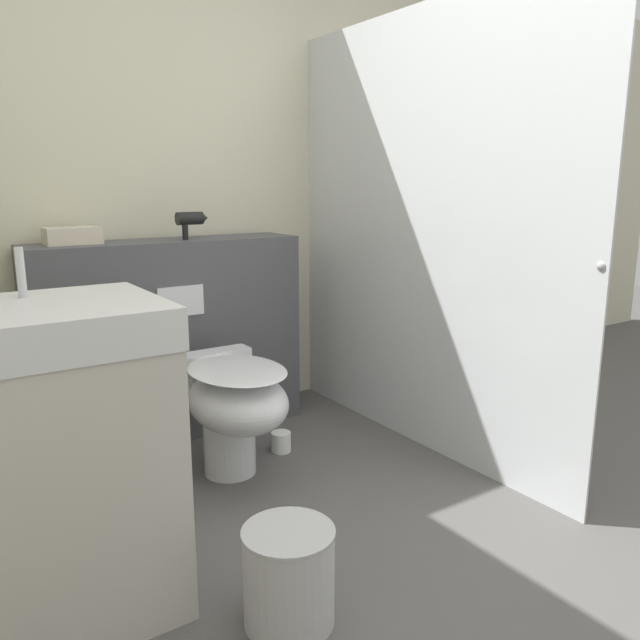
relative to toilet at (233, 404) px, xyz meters
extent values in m
plane|color=#565451|center=(0.38, -1.14, -0.32)|extent=(12.00, 12.00, 0.00)
cube|color=beige|center=(0.38, 0.82, 0.93)|extent=(8.00, 0.06, 2.50)
cube|color=#4C4C51|center=(-0.03, 0.61, 0.16)|extent=(1.28, 0.31, 0.96)
cube|color=white|center=(-0.03, 0.45, 0.37)|extent=(0.22, 0.01, 0.14)
cube|color=silver|center=(0.90, -0.14, 0.67)|extent=(0.01, 1.85, 1.98)
sphere|color=#B2B2B7|center=(0.90, -1.03, 0.63)|extent=(0.04, 0.04, 0.04)
cylinder|color=white|center=(0.00, 0.05, -0.16)|extent=(0.22, 0.22, 0.33)
ellipsoid|color=white|center=(0.00, -0.04, 0.03)|extent=(0.39, 0.51, 0.25)
ellipsoid|color=white|center=(0.00, -0.04, 0.16)|extent=(0.38, 0.50, 0.02)
cube|color=white|center=(0.00, 0.24, 0.09)|extent=(0.38, 0.10, 0.17)
cube|color=beige|center=(-0.80, -0.50, 0.07)|extent=(0.64, 0.50, 0.80)
cube|color=white|center=(-0.80, -0.50, 0.53)|extent=(0.65, 0.51, 0.11)
cylinder|color=silver|center=(-0.80, -0.36, 0.66)|extent=(0.02, 0.02, 0.14)
cylinder|color=black|center=(0.08, 0.57, 0.74)|extent=(0.12, 0.06, 0.06)
cone|color=black|center=(0.15, 0.57, 0.74)|extent=(0.03, 0.05, 0.05)
cylinder|color=black|center=(0.05, 0.57, 0.69)|extent=(0.03, 0.03, 0.09)
cube|color=beige|center=(-0.44, 0.64, 0.68)|extent=(0.23, 0.14, 0.07)
cylinder|color=white|center=(0.29, 0.11, -0.28)|extent=(0.09, 0.09, 0.09)
cylinder|color=silver|center=(-0.28, -0.90, -0.19)|extent=(0.26, 0.26, 0.27)
cylinder|color=silver|center=(-0.28, -0.90, -0.04)|extent=(0.26, 0.26, 0.01)
camera|label=1|loc=(-1.07, -2.25, 0.90)|focal=35.00mm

